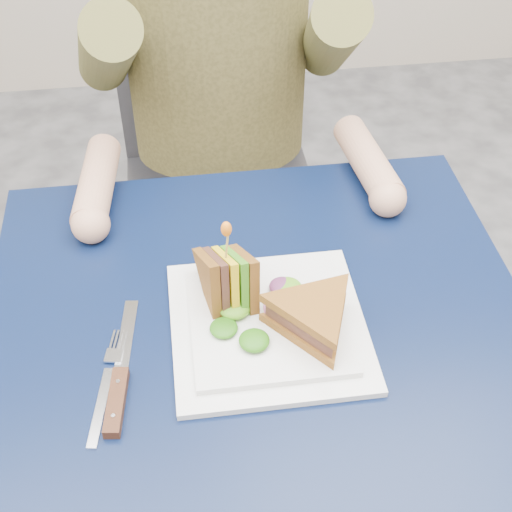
{
  "coord_description": "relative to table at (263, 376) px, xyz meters",
  "views": [
    {
      "loc": [
        -0.09,
        -0.61,
        1.46
      ],
      "look_at": [
        -0.0,
        0.07,
        0.82
      ],
      "focal_mm": 50.0,
      "sensor_mm": 36.0,
      "label": 1
    }
  ],
  "objects": [
    {
      "name": "table",
      "position": [
        0.0,
        0.0,
        0.0
      ],
      "size": [
        0.75,
        0.75,
        0.73
      ],
      "color": "black",
      "rests_on": "ground"
    },
    {
      "name": "chair",
      "position": [
        0.0,
        0.72,
        -0.11
      ],
      "size": [
        0.42,
        0.4,
        0.93
      ],
      "color": "#47474C",
      "rests_on": "ground"
    },
    {
      "name": "diner",
      "position": [
        -0.0,
        0.61,
        0.26
      ],
      "size": [
        0.54,
        0.59,
        0.74
      ],
      "color": "#4A4421",
      "rests_on": "chair"
    },
    {
      "name": "plate",
      "position": [
        0.01,
        0.02,
        0.09
      ],
      "size": [
        0.26,
        0.26,
        0.02
      ],
      "color": "white",
      "rests_on": "table"
    },
    {
      "name": "sandwich_flat",
      "position": [
        0.06,
        -0.01,
        0.12
      ],
      "size": [
        0.2,
        0.2,
        0.05
      ],
      "color": "brown",
      "rests_on": "plate"
    },
    {
      "name": "sandwich_upright",
      "position": [
        -0.04,
        0.06,
        0.13
      ],
      "size": [
        0.09,
        0.14,
        0.14
      ],
      "color": "brown",
      "rests_on": "plate"
    },
    {
      "name": "fork",
      "position": [
        -0.21,
        -0.05,
        0.08
      ],
      "size": [
        0.05,
        0.18,
        0.01
      ],
      "color": "silver",
      "rests_on": "table"
    },
    {
      "name": "knife",
      "position": [
        -0.19,
        -0.06,
        0.09
      ],
      "size": [
        0.04,
        0.22,
        0.02
      ],
      "color": "silver",
      "rests_on": "table"
    },
    {
      "name": "toothpick",
      "position": [
        -0.04,
        0.06,
        0.2
      ],
      "size": [
        0.01,
        0.01,
        0.06
      ],
      "primitive_type": "cylinder",
      "rotation": [
        0.14,
        0.07,
        0.0
      ],
      "color": "tan",
      "rests_on": "sandwich_upright"
    },
    {
      "name": "toothpick_frill",
      "position": [
        -0.04,
        0.06,
        0.23
      ],
      "size": [
        0.01,
        0.01,
        0.02
      ],
      "primitive_type": "ellipsoid",
      "color": "orange",
      "rests_on": "sandwich_upright"
    },
    {
      "name": "lettuce_spill",
      "position": [
        0.01,
        0.03,
        0.11
      ],
      "size": [
        0.15,
        0.13,
        0.02
      ],
      "primitive_type": null,
      "color": "#337A14",
      "rests_on": "plate"
    },
    {
      "name": "onion_ring",
      "position": [
        0.02,
        0.02,
        0.11
      ],
      "size": [
        0.04,
        0.04,
        0.02
      ],
      "primitive_type": "torus",
      "rotation": [
        0.44,
        0.0,
        0.0
      ],
      "color": "#9E4C7A",
      "rests_on": "plate"
    }
  ]
}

